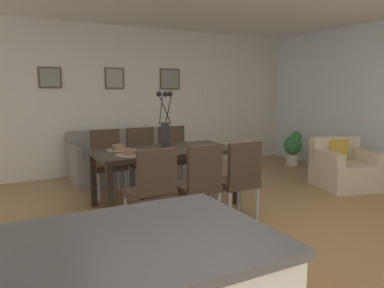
{
  "coord_description": "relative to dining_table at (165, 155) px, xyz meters",
  "views": [
    {
      "loc": [
        -1.99,
        -3.25,
        1.5
      ],
      "look_at": [
        0.26,
        0.98,
        0.78
      ],
      "focal_mm": 34.42,
      "sensor_mm": 36.0,
      "label": 1
    }
  ],
  "objects": [
    {
      "name": "dining_chair_near_right",
      "position": [
        -0.52,
        0.89,
        -0.15
      ],
      "size": [
        0.45,
        0.45,
        0.92
      ],
      "color": "#3D2D23",
      "rests_on": "ground"
    },
    {
      "name": "bowl_near_right",
      "position": [
        -0.54,
        0.21,
        0.12
      ],
      "size": [
        0.17,
        0.17,
        0.07
      ],
      "color": "brown",
      "rests_on": "dining_table"
    },
    {
      "name": "dining_chair_mid_right",
      "position": [
        0.54,
        0.86,
        -0.15
      ],
      "size": [
        0.45,
        0.45,
        0.92
      ],
      "color": "#3D2D23",
      "rests_on": "ground"
    },
    {
      "name": "dining_chair_mid_left",
      "position": [
        0.52,
        -0.88,
        -0.15
      ],
      "size": [
        0.44,
        0.44,
        0.92
      ],
      "color": "#3D2D23",
      "rests_on": "ground"
    },
    {
      "name": "armchair",
      "position": [
        2.79,
        -0.47,
        -0.38
      ],
      "size": [
        0.99,
        0.99,
        0.75
      ],
      "color": "beige",
      "rests_on": "ground"
    },
    {
      "name": "framed_picture_center",
      "position": [
        0.0,
        2.18,
        1.02
      ],
      "size": [
        0.34,
        0.03,
        0.37
      ],
      "color": "#473828"
    },
    {
      "name": "dining_chair_near_left",
      "position": [
        -0.52,
        -0.85,
        -0.15
      ],
      "size": [
        0.47,
        0.47,
        0.92
      ],
      "color": "#3D2D23",
      "rests_on": "ground"
    },
    {
      "name": "back_wall_panel",
      "position": [
        0.11,
        2.25,
        0.64
      ],
      "size": [
        9.0,
        0.1,
        2.6
      ],
      "primitive_type": "cube",
      "color": "silver",
      "rests_on": "ground"
    },
    {
      "name": "framed_picture_right",
      "position": [
        1.07,
        2.18,
        1.02
      ],
      "size": [
        0.4,
        0.03,
        0.39
      ],
      "color": "#473828"
    },
    {
      "name": "centerpiece_vase",
      "position": [
        0.0,
        0.0,
        0.36
      ],
      "size": [
        0.21,
        0.23,
        0.73
      ],
      "color": "#232326",
      "rests_on": "dining_table"
    },
    {
      "name": "framed_picture_left",
      "position": [
        -1.07,
        2.18,
        1.02
      ],
      "size": [
        0.36,
        0.03,
        0.34
      ],
      "color": "#473828"
    },
    {
      "name": "dining_chair_far_right",
      "position": [
        0.02,
        0.89,
        -0.15
      ],
      "size": [
        0.45,
        0.45,
        0.92
      ],
      "color": "#3D2D23",
      "rests_on": "ground"
    },
    {
      "name": "placemat_near_right",
      "position": [
        -0.54,
        0.21,
        0.08
      ],
      "size": [
        0.32,
        0.32,
        0.01
      ],
      "primitive_type": "cylinder",
      "color": "#7F705B",
      "rests_on": "dining_table"
    },
    {
      "name": "potted_plant",
      "position": [
        3.27,
        1.15,
        -0.29
      ],
      "size": [
        0.36,
        0.36,
        0.67
      ],
      "color": "silver",
      "rests_on": "ground"
    },
    {
      "name": "bowl_near_left",
      "position": [
        -0.54,
        -0.21,
        0.12
      ],
      "size": [
        0.17,
        0.17,
        0.07
      ],
      "color": "brown",
      "rests_on": "dining_table"
    },
    {
      "name": "sofa",
      "position": [
        0.02,
        1.7,
        -0.38
      ],
      "size": [
        1.83,
        0.84,
        0.8
      ],
      "color": "gray",
      "rests_on": "ground"
    },
    {
      "name": "dining_chair_far_left",
      "position": [
        0.03,
        -0.84,
        -0.15
      ],
      "size": [
        0.47,
        0.47,
        0.92
      ],
      "color": "#3D2D23",
      "rests_on": "ground"
    },
    {
      "name": "placemat_near_left",
      "position": [
        -0.54,
        -0.21,
        0.08
      ],
      "size": [
        0.32,
        0.32,
        0.01
      ],
      "primitive_type": "cylinder",
      "color": "#7F705B",
      "rests_on": "dining_table"
    },
    {
      "name": "ground_plane",
      "position": [
        0.11,
        -1.0,
        -0.66
      ],
      "size": [
        9.0,
        9.0,
        0.0
      ],
      "primitive_type": "plane",
      "color": "olive"
    },
    {
      "name": "dining_table",
      "position": [
        0.0,
        0.0,
        0.0
      ],
      "size": [
        1.8,
        0.92,
        0.74
      ],
      "color": "black",
      "rests_on": "ground"
    }
  ]
}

